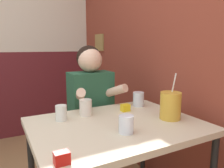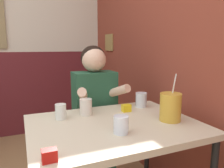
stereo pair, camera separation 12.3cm
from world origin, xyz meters
name	(u,v)px [view 1 (the left image)]	position (x,y,z in m)	size (l,w,h in m)	color
brick_wall_right	(131,28)	(1.52, 1.12, 1.35)	(0.08, 4.25, 2.70)	brown
main_table	(117,134)	(0.91, 0.34, 0.65)	(0.99, 0.76, 0.72)	beige
person_seated	(91,115)	(0.97, 0.87, 0.61)	(0.42, 0.40, 1.18)	#235138
cocktail_pitcher	(170,106)	(1.25, 0.25, 0.81)	(0.13, 0.13, 0.29)	gold
glass_near_pitcher	(126,124)	(0.88, 0.18, 0.77)	(0.08, 0.08, 0.09)	silver
glass_center	(61,113)	(0.63, 0.54, 0.77)	(0.07, 0.07, 0.10)	silver
glass_far_side	(86,108)	(0.80, 0.56, 0.78)	(0.08, 0.08, 0.11)	silver
glass_by_brick	(138,99)	(1.24, 0.58, 0.78)	(0.08, 0.08, 0.11)	silver
condiment_ketchup	(62,158)	(0.50, 0.04, 0.75)	(0.06, 0.04, 0.05)	#B7140F
condiment_mustard	(125,108)	(1.08, 0.52, 0.75)	(0.06, 0.04, 0.05)	yellow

